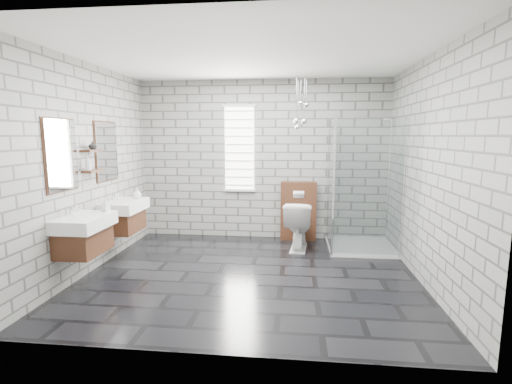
% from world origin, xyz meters
% --- Properties ---
extents(floor, '(4.20, 3.60, 0.02)m').
position_xyz_m(floor, '(0.00, 0.00, -0.01)').
color(floor, black).
rests_on(floor, ground).
extents(ceiling, '(4.20, 3.60, 0.02)m').
position_xyz_m(ceiling, '(0.00, 0.00, 2.71)').
color(ceiling, white).
rests_on(ceiling, wall_back).
extents(wall_back, '(4.20, 0.02, 2.70)m').
position_xyz_m(wall_back, '(0.00, 1.81, 1.35)').
color(wall_back, gray).
rests_on(wall_back, floor).
extents(wall_front, '(4.20, 0.02, 2.70)m').
position_xyz_m(wall_front, '(0.00, -1.81, 1.35)').
color(wall_front, gray).
rests_on(wall_front, floor).
extents(wall_left, '(0.02, 3.60, 2.70)m').
position_xyz_m(wall_left, '(-2.11, 0.00, 1.35)').
color(wall_left, gray).
rests_on(wall_left, floor).
extents(wall_right, '(0.02, 3.60, 2.70)m').
position_xyz_m(wall_right, '(2.11, 0.00, 1.35)').
color(wall_right, gray).
rests_on(wall_right, floor).
extents(vanity_left, '(0.47, 0.70, 1.57)m').
position_xyz_m(vanity_left, '(-1.91, -0.58, 0.76)').
color(vanity_left, '#4B2817').
rests_on(vanity_left, wall_left).
extents(vanity_right, '(0.47, 0.70, 1.57)m').
position_xyz_m(vanity_right, '(-1.91, 0.44, 0.76)').
color(vanity_right, '#4B2817').
rests_on(vanity_right, wall_left).
extents(shelf_lower, '(0.14, 0.30, 0.03)m').
position_xyz_m(shelf_lower, '(-2.03, -0.05, 1.32)').
color(shelf_lower, '#4B2817').
rests_on(shelf_lower, wall_left).
extents(shelf_upper, '(0.14, 0.30, 0.03)m').
position_xyz_m(shelf_upper, '(-2.03, -0.05, 1.58)').
color(shelf_upper, '#4B2817').
rests_on(shelf_upper, wall_left).
extents(window, '(0.56, 0.05, 1.48)m').
position_xyz_m(window, '(-0.40, 1.78, 1.55)').
color(window, white).
rests_on(window, wall_back).
extents(cistern_panel, '(0.60, 0.20, 1.00)m').
position_xyz_m(cistern_panel, '(0.62, 1.70, 0.50)').
color(cistern_panel, '#4B2817').
rests_on(cistern_panel, floor).
extents(flush_plate, '(0.18, 0.01, 0.12)m').
position_xyz_m(flush_plate, '(0.62, 1.60, 0.80)').
color(flush_plate, silver).
rests_on(flush_plate, cistern_panel).
extents(shower_enclosure, '(1.00, 1.00, 2.03)m').
position_xyz_m(shower_enclosure, '(1.50, 1.18, 0.50)').
color(shower_enclosure, white).
rests_on(shower_enclosure, floor).
extents(pendant_cluster, '(0.24, 0.24, 0.84)m').
position_xyz_m(pendant_cluster, '(0.63, 1.36, 2.09)').
color(pendant_cluster, silver).
rests_on(pendant_cluster, ceiling).
extents(toilet, '(0.49, 0.78, 0.76)m').
position_xyz_m(toilet, '(0.62, 1.18, 0.38)').
color(toilet, white).
rests_on(toilet, floor).
extents(soap_bottle_a, '(0.10, 0.10, 0.17)m').
position_xyz_m(soap_bottle_a, '(-1.75, -0.29, 0.94)').
color(soap_bottle_a, '#B2B2B2').
rests_on(soap_bottle_a, vanity_left).
extents(soap_bottle_b, '(0.13, 0.13, 0.15)m').
position_xyz_m(soap_bottle_b, '(-1.76, 0.66, 0.93)').
color(soap_bottle_b, '#B2B2B2').
rests_on(soap_bottle_b, vanity_right).
extents(soap_bottle_c, '(0.08, 0.08, 0.20)m').
position_xyz_m(soap_bottle_c, '(-2.02, -0.16, 1.43)').
color(soap_bottle_c, '#B2B2B2').
rests_on(soap_bottle_c, shelf_lower).
extents(vase, '(0.13, 0.13, 0.11)m').
position_xyz_m(vase, '(-2.02, -0.02, 1.65)').
color(vase, '#B2B2B2').
rests_on(vase, shelf_upper).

